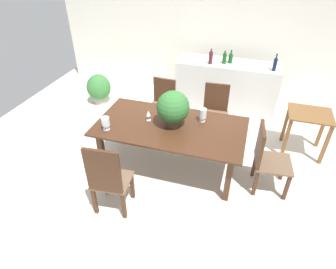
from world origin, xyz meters
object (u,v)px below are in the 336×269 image
at_px(wine_glass, 148,114).
at_px(crystal_vase_left, 106,122).
at_px(wine_bottle_tall, 275,64).
at_px(chair_near_left, 108,178).
at_px(dining_table, 170,131).
at_px(chair_far_right, 215,109).
at_px(kitchen_counter, 226,86).
at_px(wine_bottle_green, 231,58).
at_px(chair_foot_end, 266,156).
at_px(chair_far_left, 162,102).
at_px(crystal_vase_center_near, 203,114).
at_px(wine_bottle_dark, 211,58).
at_px(potted_plant_floor, 99,88).
at_px(flower_centerpiece, 173,108).
at_px(side_table, 308,123).
at_px(wine_bottle_amber, 224,58).

bearing_deg(wine_glass, crystal_vase_left, -140.28).
bearing_deg(wine_bottle_tall, chair_near_left, -120.82).
distance_m(dining_table, crystal_vase_left, 0.89).
xyz_separation_m(chair_far_right, kitchen_counter, (0.05, 1.01, -0.03)).
relative_size(wine_bottle_tall, wine_bottle_green, 1.24).
bearing_deg(wine_glass, chair_far_right, 51.22).
relative_size(chair_foot_end, wine_bottle_tall, 3.18).
bearing_deg(chair_foot_end, dining_table, 83.83).
relative_size(chair_near_left, wine_bottle_tall, 3.46).
xyz_separation_m(chair_far_left, crystal_vase_left, (-0.34, -1.36, 0.36)).
height_order(chair_foot_end, crystal_vase_center_near, chair_foot_end).
distance_m(dining_table, chair_foot_end, 1.32).
height_order(chair_near_left, crystal_vase_center_near, chair_near_left).
bearing_deg(crystal_vase_center_near, wine_bottle_dark, 97.21).
xyz_separation_m(dining_table, potted_plant_floor, (-1.98, 1.52, -0.34)).
xyz_separation_m(chair_far_right, flower_centerpiece, (-0.43, -1.00, 0.50)).
relative_size(flower_centerpiece, side_table, 0.71).
bearing_deg(chair_far_right, potted_plant_floor, 166.20).
height_order(chair_far_left, wine_bottle_tall, wine_bottle_tall).
relative_size(chair_foot_end, wine_bottle_dark, 3.43).
bearing_deg(chair_far_left, dining_table, -62.71).
bearing_deg(kitchen_counter, chair_far_left, -133.56).
height_order(crystal_vase_left, wine_glass, crystal_vase_left).
xyz_separation_m(wine_bottle_amber, wine_bottle_tall, (0.87, -0.08, 0.02)).
xyz_separation_m(chair_far_left, wine_glass, (0.12, -0.98, 0.35)).
bearing_deg(flower_centerpiece, side_table, 27.30).
relative_size(crystal_vase_left, wine_glass, 1.17).
xyz_separation_m(wine_bottle_dark, wine_bottle_amber, (0.24, 0.09, -0.02)).
height_order(wine_bottle_amber, wine_bottle_green, wine_bottle_green).
distance_m(wine_bottle_amber, wine_bottle_green, 0.12).
height_order(wine_bottle_tall, side_table, wine_bottle_tall).
bearing_deg(crystal_vase_left, wine_bottle_dark, 66.16).
bearing_deg(chair_far_right, dining_table, -116.38).
relative_size(kitchen_counter, wine_bottle_green, 7.92).
xyz_separation_m(wine_glass, wine_bottle_tall, (1.63, 1.85, 0.22)).
distance_m(chair_far_right, flower_centerpiece, 1.20).
relative_size(wine_glass, side_table, 0.22).
distance_m(chair_far_left, wine_bottle_tall, 2.04).
distance_m(chair_near_left, wine_bottle_tall, 3.45).
xyz_separation_m(chair_far_left, wine_bottle_green, (0.98, 1.01, 0.54)).
relative_size(dining_table, kitchen_counter, 1.08).
bearing_deg(potted_plant_floor, wine_bottle_dark, 9.58).
height_order(wine_bottle_green, side_table, wine_bottle_green).
xyz_separation_m(chair_foot_end, chair_far_left, (-1.76, 1.04, -0.03)).
height_order(dining_table, chair_far_left, chair_far_left).
height_order(chair_near_left, potted_plant_floor, chair_near_left).
bearing_deg(crystal_vase_center_near, potted_plant_floor, 151.79).
distance_m(chair_far_left, kitchen_counter, 1.40).
relative_size(kitchen_counter, wine_bottle_dark, 6.87).
relative_size(flower_centerpiece, crystal_vase_center_near, 2.56).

